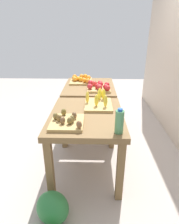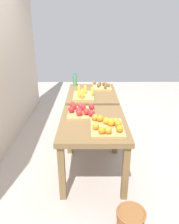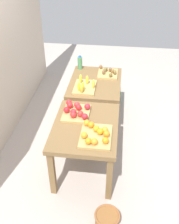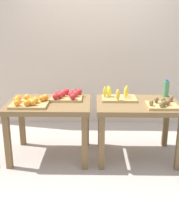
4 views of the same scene
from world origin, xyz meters
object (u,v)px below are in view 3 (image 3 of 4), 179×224
(apple_bin, at_px, (76,111))
(water_bottle, at_px, (80,63))
(display_table_right, at_px, (95,87))
(wicker_basket, at_px, (107,219))
(watermelon_pile, at_px, (113,89))
(kiwi_bin, at_px, (108,73))
(orange_bin, at_px, (96,135))
(banana_crate, at_px, (85,86))
(display_table_left, at_px, (86,132))

(apple_bin, distance_m, water_bottle, 1.33)
(display_table_right, relative_size, wicker_basket, 3.64)
(apple_bin, relative_size, watermelon_pile, 0.60)
(apple_bin, height_order, kiwi_bin, apple_bin)
(orange_bin, height_order, kiwi_bin, orange_bin)
(water_bottle, height_order, watermelon_pile, water_bottle)
(watermelon_pile, height_order, wicker_basket, watermelon_pile)
(banana_crate, bearing_deg, watermelon_pile, -20.24)
(display_table_left, xyz_separation_m, watermelon_pile, (1.97, -0.27, -0.50))
(orange_bin, relative_size, wicker_basket, 1.56)
(kiwi_bin, xyz_separation_m, water_bottle, (0.16, 0.49, 0.08))
(banana_crate, bearing_deg, display_table_left, -171.31)
(apple_bin, xyz_separation_m, water_bottle, (1.32, 0.15, 0.06))
(apple_bin, bearing_deg, wicker_basket, -154.31)
(banana_crate, xyz_separation_m, watermelon_pile, (1.09, -0.40, -0.65))
(banana_crate, distance_m, water_bottle, 0.68)
(display_table_right, xyz_separation_m, banana_crate, (-0.24, 0.13, 0.15))
(display_table_right, height_order, water_bottle, water_bottle)
(water_bottle, distance_m, wicker_basket, 2.56)
(display_table_left, xyz_separation_m, banana_crate, (0.88, 0.13, 0.15))
(display_table_left, bearing_deg, banana_crate, 8.69)
(orange_bin, bearing_deg, banana_crate, 14.60)
(display_table_right, distance_m, kiwi_bin, 0.34)
(orange_bin, bearing_deg, wicker_basket, -161.92)
(orange_bin, height_order, water_bottle, water_bottle)
(display_table_left, height_order, water_bottle, water_bottle)
(display_table_left, xyz_separation_m, water_bottle, (1.53, 0.31, 0.22))
(apple_bin, distance_m, banana_crate, 0.66)
(apple_bin, bearing_deg, display_table_right, -9.53)
(display_table_right, bearing_deg, kiwi_bin, -34.85)
(display_table_left, xyz_separation_m, apple_bin, (0.22, 0.15, 0.15))
(orange_bin, distance_m, banana_crate, 1.12)
(water_bottle, bearing_deg, apple_bin, -173.29)
(display_table_left, distance_m, kiwi_bin, 1.40)
(display_table_left, relative_size, wicker_basket, 3.64)
(kiwi_bin, height_order, wicker_basket, kiwi_bin)
(kiwi_bin, bearing_deg, display_table_right, 145.15)
(water_bottle, bearing_deg, banana_crate, -165.29)
(orange_bin, distance_m, kiwi_bin, 1.59)
(display_table_left, bearing_deg, wicker_basket, -157.04)
(orange_bin, xyz_separation_m, water_bottle, (1.74, 0.46, 0.07))
(kiwi_bin, bearing_deg, apple_bin, 164.09)
(watermelon_pile, bearing_deg, water_bottle, 126.95)
(kiwi_bin, bearing_deg, display_table_left, 172.59)
(display_table_right, xyz_separation_m, orange_bin, (-1.33, -0.15, 0.15))
(kiwi_bin, bearing_deg, watermelon_pile, -8.60)
(apple_bin, bearing_deg, orange_bin, -144.90)
(apple_bin, distance_m, wicker_basket, 1.35)
(watermelon_pile, xyz_separation_m, wicker_basket, (-2.79, -0.08, -0.03))
(orange_bin, xyz_separation_m, wicker_basket, (-0.61, -0.20, -0.68))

